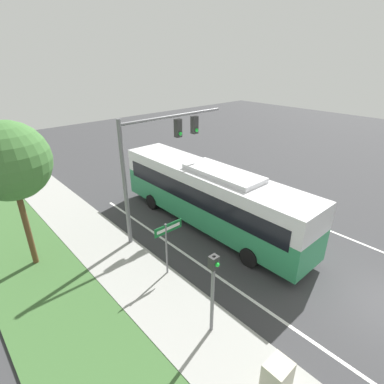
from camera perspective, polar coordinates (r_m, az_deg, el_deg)
The scene contains 7 objects.
lane_divider_near at distance 11.63m, azimuth 27.50°, elevation -27.28°, with size 0.14×30.00×0.01m.
bus at distance 15.97m, azimuth 3.30°, elevation -0.33°, with size 2.58×12.06×3.50m.
signal_gantry at distance 14.63m, azimuth -6.73°, elevation 7.75°, with size 6.15×0.41×6.24m.
pedestrian_signal at distance 9.85m, azimuth 4.03°, elevation -16.91°, with size 0.28×0.34×3.17m.
street_sign at distance 12.46m, azimuth -4.70°, elevation -8.92°, with size 1.37×0.08×2.54m.
utility_cabinet at distance 9.95m, azimuth 15.89°, elevation -30.75°, with size 0.74×0.62×0.99m.
roadside_tree at distance 13.66m, azimuth -31.44°, elevation 4.96°, with size 3.14×3.14×6.39m.
Camera 1 is at (-11.24, -1.33, 8.68)m, focal length 28.00 mm.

